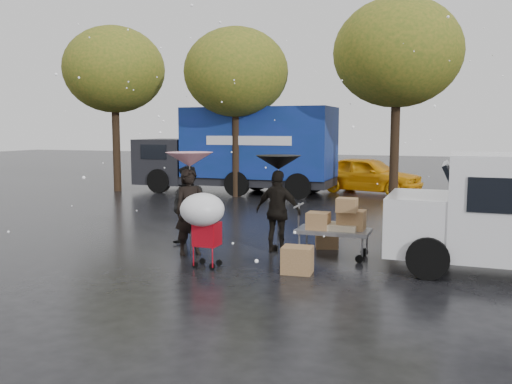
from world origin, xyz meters
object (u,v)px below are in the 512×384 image
(shopping_cart, at_px, (203,214))
(yellow_taxi, at_px, (368,175))
(blue_truck, at_px, (240,151))
(person_black, at_px, (278,211))
(vendor_cart, at_px, (337,223))
(person_pink, at_px, (190,212))

(shopping_cart, relative_size, yellow_taxi, 0.33)
(blue_truck, bearing_deg, person_black, -63.71)
(vendor_cart, relative_size, shopping_cart, 1.04)
(person_black, relative_size, yellow_taxi, 0.40)
(person_pink, xyz_separation_m, yellow_taxi, (1.82, 12.46, -0.16))
(vendor_cart, bearing_deg, blue_truck, 122.00)
(person_black, bearing_deg, vendor_cart, -173.92)
(person_black, distance_m, shopping_cart, 2.05)
(shopping_cart, bearing_deg, yellow_taxi, 85.60)
(vendor_cart, xyz_separation_m, yellow_taxi, (-1.16, 11.64, 0.03))
(person_black, bearing_deg, blue_truck, -56.33)
(blue_truck, bearing_deg, yellow_taxi, 20.64)
(yellow_taxi, bearing_deg, shopping_cart, -168.07)
(person_black, bearing_deg, yellow_taxi, -83.30)
(blue_truck, bearing_deg, person_pink, -73.51)
(person_black, distance_m, yellow_taxi, 11.62)
(yellow_taxi, bearing_deg, vendor_cart, -158.00)
(person_black, xyz_separation_m, yellow_taxi, (0.14, 11.61, -0.14))
(person_pink, distance_m, blue_truck, 11.08)
(person_pink, distance_m, shopping_cart, 1.27)
(person_black, xyz_separation_m, vendor_cart, (1.30, -0.03, -0.17))
(person_pink, bearing_deg, vendor_cart, -31.13)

